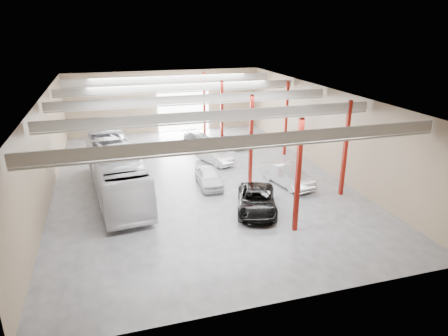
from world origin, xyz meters
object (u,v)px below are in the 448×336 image
coach_bus (116,171)px  car_right_far (233,140)px  car_row_c (200,140)px  car_row_b (214,155)px  car_right_near (288,175)px  black_sedan (257,201)px  car_row_a (209,177)px

coach_bus → car_right_far: bearing=31.8°
coach_bus → car_row_c: size_ratio=2.81×
car_row_b → car_right_near: car_right_near is taller
black_sedan → car_right_near: 5.39m
car_row_a → car_row_c: car_row_a is taller
black_sedan → car_right_far: (3.00, 14.70, -0.09)m
car_right_far → car_row_c: bearing=145.1°
black_sedan → car_right_near: car_right_near is taller
coach_bus → car_row_b: 10.03m
coach_bus → car_row_a: 6.98m
car_row_c → car_right_far: (3.20, -1.16, -0.01)m
black_sedan → car_row_b: 10.40m
car_row_b → car_right_far: car_row_b is taller
car_row_b → car_row_c: bearing=71.5°
coach_bus → car_row_b: coach_bus is taller
car_right_near → car_right_far: bearing=82.6°
car_row_c → car_right_far: size_ratio=1.19×
car_row_c → car_right_near: car_right_near is taller
black_sedan → car_row_b: (-0.12, 10.40, -0.04)m
car_row_a → car_right_near: bearing=-12.4°
coach_bus → car_row_a: coach_bus is taller
car_row_a → car_row_b: size_ratio=0.97×
coach_bus → car_right_near: size_ratio=2.62×
black_sedan → car_right_near: (3.98, 3.64, 0.06)m
car_row_c → car_row_a: bearing=-116.6°
coach_bus → car_row_b: size_ratio=2.98×
car_row_a → car_right_near: 6.18m
car_row_a → coach_bus: bearing=178.8°
car_right_far → black_sedan: bearing=-116.5°
car_row_c → car_right_near: size_ratio=0.94×
car_row_b → car_row_c: (-0.08, 5.46, -0.05)m
black_sedan → car_row_c: 15.86m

